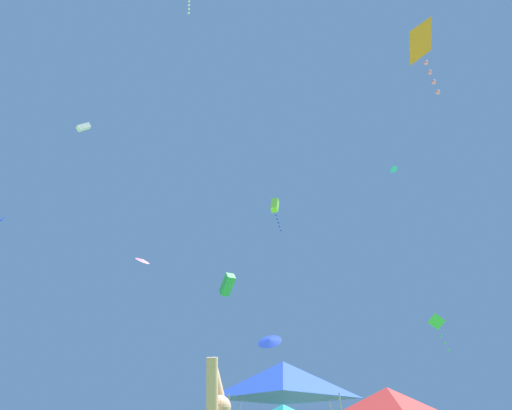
# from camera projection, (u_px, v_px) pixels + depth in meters

# --- Properties ---
(canopy_tent_red) EXTENTS (3.01, 3.01, 3.22)m
(canopy_tent_red) POSITION_uv_depth(u_px,v_px,m) (389.00, 401.00, 16.17)
(canopy_tent_red) COLOR #9E9EA3
(canopy_tent_red) RESTS_ON ground
(canopy_tent_blue) EXTENTS (3.46, 3.46, 3.71)m
(canopy_tent_blue) POSITION_uv_depth(u_px,v_px,m) (283.00, 380.00, 13.92)
(canopy_tent_blue) COLOR #9E9EA3
(canopy_tent_blue) RESTS_ON ground
(kite_cyan_delta) EXTENTS (0.98, 0.97, 0.44)m
(kite_cyan_delta) POSITION_uv_depth(u_px,v_px,m) (394.00, 169.00, 40.85)
(kite_cyan_delta) COLOR #2DB7CC
(kite_orange_diamond) EXTENTS (1.57, 1.57, 3.35)m
(kite_orange_diamond) POSITION_uv_depth(u_px,v_px,m) (419.00, 46.00, 18.50)
(kite_orange_diamond) COLOR orange
(kite_green_box) EXTENTS (0.78, 0.98, 0.86)m
(kite_green_box) POSITION_uv_depth(u_px,v_px,m) (227.00, 285.00, 18.07)
(kite_green_box) COLOR green
(kite_pink_delta) EXTENTS (1.70, 1.71, 0.85)m
(kite_pink_delta) POSITION_uv_depth(u_px,v_px,m) (143.00, 260.00, 36.62)
(kite_pink_delta) COLOR pink
(kite_blue_delta) EXTENTS (1.84, 1.65, 1.18)m
(kite_blue_delta) POSITION_uv_depth(u_px,v_px,m) (269.00, 340.00, 28.06)
(kite_blue_delta) COLOR blue
(kite_white_box) EXTENTS (0.69, 0.65, 0.65)m
(kite_white_box) POSITION_uv_depth(u_px,v_px,m) (84.00, 127.00, 22.53)
(kite_white_box) COLOR white
(kite_lime_box) EXTENTS (0.97, 1.23, 3.42)m
(kite_lime_box) POSITION_uv_depth(u_px,v_px,m) (275.00, 206.00, 39.10)
(kite_lime_box) COLOR #75D138
(kite_green_diamond) EXTENTS (1.04, 1.20, 2.20)m
(kite_green_diamond) POSITION_uv_depth(u_px,v_px,m) (437.00, 323.00, 27.76)
(kite_green_diamond) COLOR green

